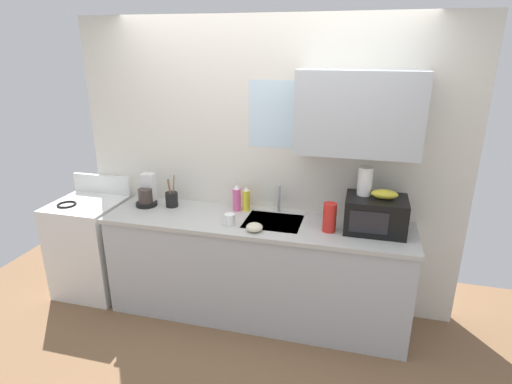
% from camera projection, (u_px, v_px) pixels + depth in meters
% --- Properties ---
extents(kitchen_wall_assembly, '(3.32, 0.42, 2.50)m').
position_uv_depth(kitchen_wall_assembly, '(281.00, 159.00, 3.52)').
color(kitchen_wall_assembly, silver).
rests_on(kitchen_wall_assembly, ground).
extents(counter_unit, '(2.55, 0.63, 0.90)m').
position_uv_depth(counter_unit, '(256.00, 268.00, 3.57)').
color(counter_unit, '#B2B7BC').
rests_on(counter_unit, ground).
extents(sink_faucet, '(0.03, 0.03, 0.24)m').
position_uv_depth(sink_faucet, '(279.00, 199.00, 3.57)').
color(sink_faucet, '#B2B5BA').
rests_on(sink_faucet, counter_unit).
extents(stove_range, '(0.60, 0.60, 1.08)m').
position_uv_depth(stove_range, '(92.00, 246.00, 3.96)').
color(stove_range, white).
rests_on(stove_range, ground).
extents(microwave, '(0.46, 0.35, 0.27)m').
position_uv_depth(microwave, '(375.00, 214.00, 3.20)').
color(microwave, black).
rests_on(microwave, counter_unit).
extents(banana_bunch, '(0.20, 0.11, 0.07)m').
position_uv_depth(banana_bunch, '(385.00, 194.00, 3.13)').
color(banana_bunch, gold).
rests_on(banana_bunch, microwave).
extents(paper_towel_roll, '(0.11, 0.11, 0.22)m').
position_uv_depth(paper_towel_roll, '(365.00, 181.00, 3.19)').
color(paper_towel_roll, white).
rests_on(paper_towel_roll, microwave).
extents(coffee_maker, '(0.19, 0.21, 0.28)m').
position_uv_depth(coffee_maker, '(147.00, 193.00, 3.74)').
color(coffee_maker, black).
rests_on(coffee_maker, counter_unit).
extents(dish_soap_bottle_yellow, '(0.07, 0.07, 0.22)m').
position_uv_depth(dish_soap_bottle_yellow, '(246.00, 199.00, 3.61)').
color(dish_soap_bottle_yellow, yellow).
rests_on(dish_soap_bottle_yellow, counter_unit).
extents(dish_soap_bottle_pink, '(0.07, 0.07, 0.23)m').
position_uv_depth(dish_soap_bottle_pink, '(237.00, 198.00, 3.60)').
color(dish_soap_bottle_pink, '#E55999').
rests_on(dish_soap_bottle_pink, counter_unit).
extents(cereal_canister, '(0.10, 0.10, 0.23)m').
position_uv_depth(cereal_canister, '(330.00, 217.00, 3.20)').
color(cereal_canister, red).
rests_on(cereal_canister, counter_unit).
extents(mug_white, '(0.08, 0.08, 0.09)m').
position_uv_depth(mug_white, '(230.00, 220.00, 3.32)').
color(mug_white, white).
rests_on(mug_white, counter_unit).
extents(utensil_crock, '(0.11, 0.11, 0.29)m').
position_uv_depth(utensil_crock, '(172.00, 199.00, 3.70)').
color(utensil_crock, black).
rests_on(utensil_crock, counter_unit).
extents(small_bowl, '(0.13, 0.13, 0.06)m').
position_uv_depth(small_bowl, '(254.00, 227.00, 3.22)').
color(small_bowl, beige).
rests_on(small_bowl, counter_unit).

